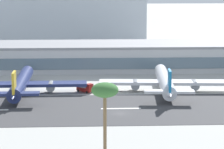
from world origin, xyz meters
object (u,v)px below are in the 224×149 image
at_px(airliner_blue_tail_gate_2, 165,82).
at_px(distant_hotel_block, 64,3).
at_px(airliner_gold_tail_gate_1, 21,84).
at_px(palm_tree_3, 105,92).
at_px(service_box_truck_0, 85,87).
at_px(terminal_building, 93,56).

bearing_deg(airliner_blue_tail_gate_2, distant_hotel_block, 19.64).
relative_size(airliner_gold_tail_gate_1, palm_tree_3, 3.11).
bearing_deg(distant_hotel_block, airliner_gold_tail_gate_1, -93.90).
bearing_deg(service_box_truck_0, terminal_building, 130.56).
height_order(terminal_building, airliner_blue_tail_gate_2, terminal_building).
height_order(distant_hotel_block, palm_tree_3, distant_hotel_block).
distance_m(airliner_blue_tail_gate_2, service_box_truck_0, 27.52).
xyz_separation_m(airliner_gold_tail_gate_1, airliner_blue_tail_gate_2, (49.08, 0.97, 0.00)).
distance_m(airliner_gold_tail_gate_1, service_box_truck_0, 21.74).
xyz_separation_m(terminal_building, distant_hotel_block, (-15.24, 92.87, 18.51)).
height_order(airliner_gold_tail_gate_1, airliner_blue_tail_gate_2, airliner_blue_tail_gate_2).
bearing_deg(terminal_building, distant_hotel_block, 99.32).
relative_size(terminal_building, service_box_truck_0, 34.76).
relative_size(distant_hotel_block, airliner_blue_tail_gate_2, 1.84).
bearing_deg(terminal_building, service_box_truck_0, -93.98).
height_order(airliner_blue_tail_gate_2, palm_tree_3, palm_tree_3).
relative_size(distant_hotel_block, palm_tree_3, 5.72).
height_order(distant_hotel_block, airliner_blue_tail_gate_2, distant_hotel_block).
bearing_deg(airliner_blue_tail_gate_2, service_box_truck_0, 92.83).
bearing_deg(service_box_truck_0, airliner_blue_tail_gate_2, 43.15).
distance_m(distant_hotel_block, airliner_gold_tail_gate_1, 145.25).
xyz_separation_m(terminal_building, service_box_truck_0, (-3.40, -48.93, -3.75)).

